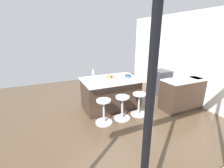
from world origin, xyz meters
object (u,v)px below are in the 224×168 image
object	(u,v)px
apple_green	(108,76)
fruit_bowl	(128,76)
kitchen_island	(111,93)
stool_middle	(122,108)
cutting_board	(111,78)
water_bottle	(93,75)
stool_by_window	(139,105)
stool_near_camera	(104,112)
apple_red	(111,77)
oven_range	(161,82)

from	to	relation	value
apple_green	fruit_bowl	size ratio (longest dim) A/B	0.39
kitchen_island	apple_green	size ratio (longest dim) A/B	20.98
stool_middle	cutting_board	world-z (taller)	cutting_board
stool_middle	fruit_bowl	size ratio (longest dim) A/B	3.15
stool_middle	cutting_board	xyz separation A→B (m)	(-0.03, -0.76, 0.63)
cutting_board	water_bottle	size ratio (longest dim) A/B	1.15
stool_by_window	stool_near_camera	size ratio (longest dim) A/B	1.00
stool_middle	apple_green	world-z (taller)	apple_green
kitchen_island	stool_near_camera	world-z (taller)	kitchen_island
apple_green	water_bottle	bearing A→B (deg)	-2.58
cutting_board	kitchen_island	bearing A→B (deg)	18.07
stool_middle	apple_red	xyz separation A→B (m)	(-0.02, -0.74, 0.68)
fruit_bowl	stool_middle	bearing A→B (deg)	51.02
kitchen_island	stool_by_window	size ratio (longest dim) A/B	2.61
stool_by_window	stool_middle	xyz separation A→B (m)	(0.52, 0.00, 0.00)
fruit_bowl	oven_range	bearing A→B (deg)	-165.42
stool_near_camera	fruit_bowl	world-z (taller)	fruit_bowl
apple_red	fruit_bowl	bearing A→B (deg)	171.88
stool_middle	water_bottle	xyz separation A→B (m)	(0.49, -0.86, 0.75)
kitchen_island	stool_near_camera	xyz separation A→B (m)	(0.52, 0.75, -0.17)
water_bottle	cutting_board	bearing A→B (deg)	169.31
oven_range	cutting_board	bearing A→B (deg)	9.12
oven_range	stool_by_window	xyz separation A→B (m)	(1.72, 1.11, -0.14)
kitchen_island	stool_middle	distance (m)	0.77
stool_near_camera	fruit_bowl	size ratio (longest dim) A/B	3.15
cutting_board	water_bottle	xyz separation A→B (m)	(0.52, -0.10, 0.11)
water_bottle	fruit_bowl	distance (m)	1.06
kitchen_island	apple_red	size ratio (longest dim) A/B	20.59
stool_near_camera	apple_red	bearing A→B (deg)	-126.31
kitchen_island	oven_range	bearing A→B (deg)	-170.76
oven_range	water_bottle	xyz separation A→B (m)	(2.74, 0.26, 0.60)
stool_middle	water_bottle	size ratio (longest dim) A/B	2.04
stool_by_window	stool_middle	world-z (taller)	same
water_bottle	apple_green	bearing A→B (deg)	177.42
kitchen_island	cutting_board	xyz separation A→B (m)	(-0.03, -0.01, 0.47)
apple_red	stool_middle	bearing A→B (deg)	88.15
cutting_board	fruit_bowl	distance (m)	0.52
oven_range	apple_red	distance (m)	2.32
oven_range	apple_red	xyz separation A→B (m)	(2.22, 0.37, 0.54)
oven_range	stool_middle	distance (m)	2.51
water_bottle	fruit_bowl	world-z (taller)	water_bottle
cutting_board	stool_near_camera	bearing A→B (deg)	53.95
stool_by_window	water_bottle	distance (m)	1.52
stool_near_camera	kitchen_island	bearing A→B (deg)	-124.94
water_bottle	stool_near_camera	bearing A→B (deg)	88.03
oven_range	apple_green	distance (m)	2.38
oven_range	apple_red	size ratio (longest dim) A/B	10.90
kitchen_island	stool_by_window	xyz separation A→B (m)	(-0.52, 0.75, -0.17)
stool_middle	apple_red	world-z (taller)	apple_red
stool_by_window	water_bottle	size ratio (longest dim) A/B	2.04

